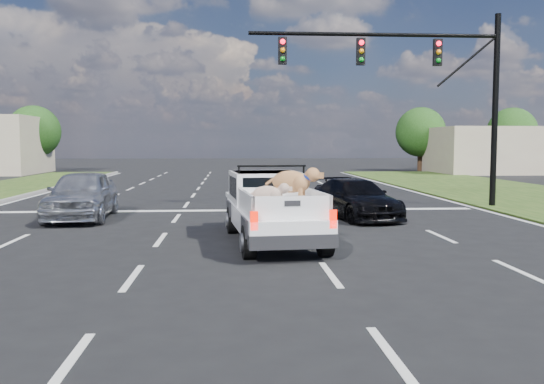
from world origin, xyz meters
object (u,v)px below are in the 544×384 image
(traffic_signal, at_px, (431,77))
(silver_sedan, at_px, (82,194))
(black_coupe, at_px, (355,199))
(pickup_truck, at_px, (272,206))

(traffic_signal, height_order, silver_sedan, traffic_signal)
(traffic_signal, relative_size, silver_sedan, 2.03)
(traffic_signal, xyz_separation_m, black_coupe, (-3.33, -2.76, -4.11))
(pickup_truck, relative_size, silver_sedan, 1.13)
(pickup_truck, bearing_deg, silver_sedan, 134.98)
(traffic_signal, bearing_deg, pickup_truck, -131.79)
(silver_sedan, bearing_deg, traffic_signal, 8.35)
(pickup_truck, xyz_separation_m, black_coupe, (2.92, 4.23, -0.25))
(pickup_truck, height_order, black_coupe, pickup_truck)
(pickup_truck, distance_m, silver_sedan, 7.28)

